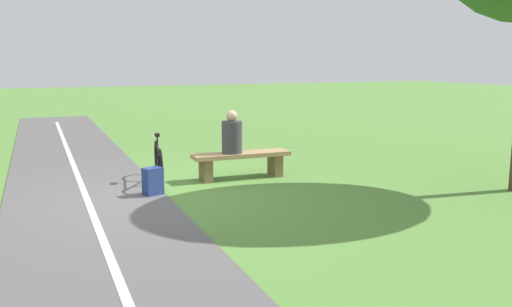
# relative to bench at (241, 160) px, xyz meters

# --- Properties ---
(ground_plane) EXTENTS (80.00, 80.00, 0.00)m
(ground_plane) POSITION_rel_bench_xyz_m (1.72, 0.78, -0.34)
(ground_plane) COLOR #548438
(bench) EXTENTS (1.86, 0.54, 0.49)m
(bench) POSITION_rel_bench_xyz_m (0.00, 0.00, 0.00)
(bench) COLOR #A88456
(bench) RESTS_ON ground_plane
(person_seated) EXTENTS (0.40, 0.40, 0.80)m
(person_seated) POSITION_rel_bench_xyz_m (0.18, -0.01, 0.49)
(person_seated) COLOR #38383D
(person_seated) RESTS_ON bench
(bicycle) EXTENTS (0.34, 1.70, 0.89)m
(bicycle) POSITION_rel_bench_xyz_m (1.52, -0.19, 0.03)
(bicycle) COLOR black
(bicycle) RESTS_ON ground_plane
(backpack) EXTENTS (0.35, 0.31, 0.47)m
(backpack) POSITION_rel_bench_xyz_m (1.82, 0.61, -0.11)
(backpack) COLOR navy
(backpack) RESTS_ON ground_plane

